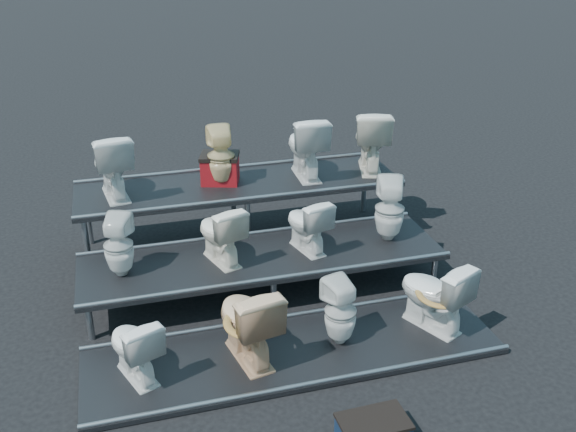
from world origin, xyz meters
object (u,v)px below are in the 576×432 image
object	(u,v)px
toilet_11	(371,139)
toilet_8	(112,165)
toilet_0	(134,347)
toilet_4	(119,246)
toilet_2	(340,312)
step_stool	(373,432)
toilet_3	(434,294)
toilet_1	(247,321)
red_crate	(220,170)
toilet_10	(306,146)
toilet_6	(307,224)
toilet_9	(221,156)
toilet_7	(390,209)
toilet_5	(220,233)

from	to	relation	value
toilet_11	toilet_8	bearing A→B (deg)	16.50
toilet_0	toilet_4	distance (m)	1.36
toilet_2	step_stool	xyz separation A→B (m)	(-0.18, -1.33, -0.32)
toilet_0	toilet_3	bearing A→B (deg)	158.62
toilet_0	toilet_1	bearing A→B (deg)	158.62
toilet_2	toilet_4	size ratio (longest dim) A/B	1.02
toilet_11	red_crate	world-z (taller)	toilet_11
toilet_0	toilet_2	size ratio (longest dim) A/B	0.94
toilet_0	step_stool	distance (m)	2.31
toilet_3	step_stool	xyz separation A→B (m)	(-1.22, -1.33, -0.36)
toilet_4	red_crate	distance (m)	1.96
toilet_3	toilet_10	distance (m)	2.80
toilet_1	toilet_3	xyz separation A→B (m)	(2.00, 0.00, -0.03)
toilet_6	toilet_10	size ratio (longest dim) A/B	0.78
toilet_3	toilet_2	bearing A→B (deg)	-24.92
toilet_2	toilet_10	distance (m)	2.77
red_crate	step_stool	bearing A→B (deg)	-65.30
toilet_3	toilet_9	bearing A→B (deg)	-81.02
toilet_11	red_crate	xyz separation A→B (m)	(-2.07, 0.09, -0.26)
toilet_2	step_stool	bearing A→B (deg)	67.61
toilet_7	toilet_6	bearing A→B (deg)	19.25
toilet_9	step_stool	size ratio (longest dim) A/B	1.37
toilet_0	toilet_8	distance (m)	2.74
toilet_5	toilet_0	bearing A→B (deg)	32.82
toilet_0	red_crate	size ratio (longest dim) A/B	1.45
red_crate	toilet_11	bearing A→B (deg)	14.64
toilet_1	toilet_0	bearing A→B (deg)	-11.21
toilet_0	toilet_5	bearing A→B (deg)	-150.80
toilet_5	red_crate	distance (m)	1.43
toilet_8	toilet_9	size ratio (longest dim) A/B	1.06
toilet_10	toilet_6	bearing A→B (deg)	75.68
toilet_8	toilet_10	world-z (taller)	toilet_10
step_stool	toilet_0	bearing A→B (deg)	143.09
toilet_0	toilet_4	size ratio (longest dim) A/B	0.96
toilet_9	toilet_5	bearing A→B (deg)	79.86
toilet_4	toilet_6	distance (m)	2.14
toilet_10	toilet_11	distance (m)	0.93
toilet_7	toilet_10	bearing A→B (deg)	-43.89
toilet_2	toilet_8	xyz separation A→B (m)	(-2.07, 2.60, 0.85)
toilet_10	toilet_11	size ratio (longest dim) A/B	0.98
step_stool	toilet_5	bearing A→B (deg)	105.50
toilet_2	step_stool	world-z (taller)	toilet_2
toilet_5	toilet_10	world-z (taller)	toilet_10
toilet_1	toilet_5	distance (m)	1.34
toilet_3	toilet_7	world-z (taller)	toilet_7
toilet_3	toilet_1	bearing A→B (deg)	-24.92
toilet_3	toilet_11	distance (m)	2.75
toilet_8	step_stool	bearing A→B (deg)	107.68
toilet_0	toilet_10	world-z (taller)	toilet_10
toilet_1	toilet_11	distance (m)	3.57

